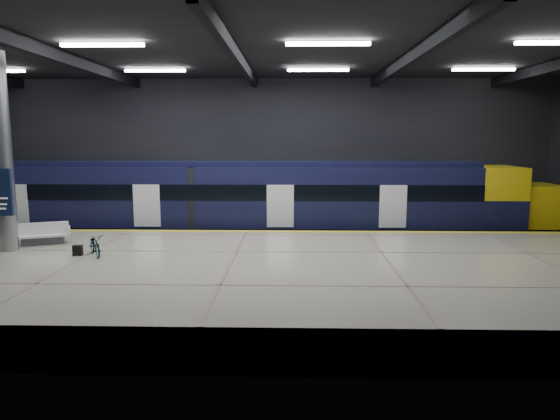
{
  "coord_description": "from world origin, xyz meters",
  "views": [
    {
      "loc": [
        1.93,
        -17.92,
        5.02
      ],
      "look_at": [
        1.44,
        1.5,
        2.2
      ],
      "focal_mm": 32.0,
      "sensor_mm": 36.0,
      "label": 1
    }
  ],
  "objects": [
    {
      "name": "ground",
      "position": [
        0.0,
        0.0,
        0.0
      ],
      "size": [
        30.0,
        30.0,
        0.0
      ],
      "primitive_type": "plane",
      "color": "black",
      "rests_on": "ground"
    },
    {
      "name": "room_shell",
      "position": [
        -0.0,
        0.0,
        5.72
      ],
      "size": [
        30.1,
        16.1,
        8.05
      ],
      "color": "black",
      "rests_on": "ground"
    },
    {
      "name": "platform",
      "position": [
        0.0,
        -2.5,
        0.55
      ],
      "size": [
        30.0,
        11.0,
        1.1
      ],
      "primitive_type": "cube",
      "color": "beige",
      "rests_on": "ground"
    },
    {
      "name": "safety_strip",
      "position": [
        0.0,
        2.75,
        1.11
      ],
      "size": [
        30.0,
        0.4,
        0.01
      ],
      "primitive_type": "cube",
      "color": "gold",
      "rests_on": "platform"
    },
    {
      "name": "rails",
      "position": [
        0.0,
        5.5,
        0.08
      ],
      "size": [
        30.0,
        1.52,
        0.16
      ],
      "color": "gray",
      "rests_on": "ground"
    },
    {
      "name": "train",
      "position": [
        0.18,
        5.5,
        2.06
      ],
      "size": [
        29.4,
        2.84,
        3.79
      ],
      "color": "black",
      "rests_on": "ground"
    },
    {
      "name": "bench",
      "position": [
        -7.33,
        -0.0,
        1.39
      ],
      "size": [
        2.02,
        1.41,
        0.82
      ],
      "rotation": [
        0.0,
        0.0,
        0.38
      ],
      "color": "#595B60",
      "rests_on": "platform"
    },
    {
      "name": "bicycle",
      "position": [
        -4.68,
        -1.73,
        1.47
      ],
      "size": [
        1.17,
        1.46,
        0.74
      ],
      "primitive_type": "imported",
      "rotation": [
        0.0,
        0.0,
        0.56
      ],
      "color": "#99999E",
      "rests_on": "platform"
    },
    {
      "name": "pannier_bag",
      "position": [
        -5.28,
        -1.73,
        1.28
      ],
      "size": [
        0.3,
        0.19,
        0.35
      ],
      "primitive_type": "cube",
      "rotation": [
        0.0,
        0.0,
        -0.02
      ],
      "color": "black",
      "rests_on": "platform"
    },
    {
      "name": "info_column",
      "position": [
        -8.0,
        -1.03,
        4.46
      ],
      "size": [
        0.9,
        0.78,
        6.9
      ],
      "color": "#9EA0A5",
      "rests_on": "platform"
    }
  ]
}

